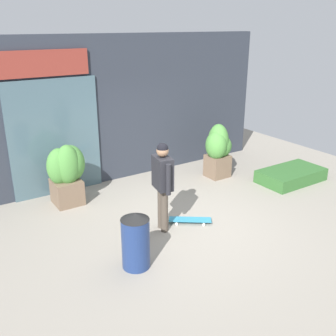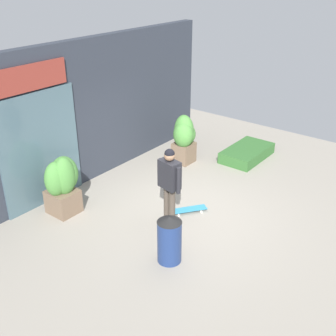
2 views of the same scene
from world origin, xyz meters
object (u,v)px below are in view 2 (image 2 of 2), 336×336
planter_box_right (184,137)px  skateboarder (169,179)px  skateboard (188,209)px  trash_bin (169,239)px  planter_box_left (62,182)px

planter_box_right → skateboarder: bearing=-149.8°
skateboard → planter_box_right: planter_box_right is taller
skateboarder → trash_bin: 1.36m
skateboarder → trash_bin: skateboarder is taller
skateboard → trash_bin: trash_bin is taller
skateboard → planter_box_right: (1.97, 1.56, 0.68)m
skateboard → trash_bin: (-1.55, -0.68, 0.41)m
skateboarder → planter_box_left: 2.32m
skateboarder → trash_bin: bearing=-131.7°
skateboard → trash_bin: bearing=-120.5°
planter_box_left → planter_box_right: planter_box_right is taller
skateboarder → trash_bin: (-0.98, -0.76, -0.55)m
trash_bin → skateboard: bearing=23.8°
planter_box_left → trash_bin: 2.82m
skateboarder → planter_box_right: size_ratio=1.25×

